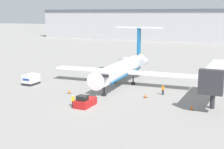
{
  "coord_description": "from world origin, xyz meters",
  "views": [
    {
      "loc": [
        22.16,
        -37.64,
        13.48
      ],
      "look_at": [
        0.0,
        10.06,
        3.16
      ],
      "focal_mm": 50.0,
      "sensor_mm": 36.0,
      "label": 1
    }
  ],
  "objects": [
    {
      "name": "traffic_cone_left",
      "position": [
        -6.4,
        6.4,
        0.36
      ],
      "size": [
        0.56,
        0.56,
        0.75
      ],
      "color": "black",
      "rests_on": "ground"
    },
    {
      "name": "terminal_building",
      "position": [
        0.0,
        120.0,
        7.84
      ],
      "size": [
        180.0,
        16.8,
        15.63
      ],
      "color": "#B2B2B7",
      "rests_on": "ground"
    },
    {
      "name": "traffic_cone_mid",
      "position": [
        14.54,
        5.66,
        0.35
      ],
      "size": [
        0.57,
        0.57,
        0.74
      ],
      "color": "black",
      "rests_on": "ground"
    },
    {
      "name": "jet_bridge",
      "position": [
        17.06,
        10.43,
        4.45
      ],
      "size": [
        3.2,
        13.49,
        6.19
      ],
      "color": "#2D2D33",
      "rests_on": "ground"
    },
    {
      "name": "luggage_cart",
      "position": [
        -16.74,
        9.04,
        1.0
      ],
      "size": [
        2.09,
        3.03,
        1.99
      ],
      "color": "#232326",
      "rests_on": "ground"
    },
    {
      "name": "traffic_cone_right",
      "position": [
        6.4,
        9.28,
        0.34
      ],
      "size": [
        0.58,
        0.58,
        0.71
      ],
      "color": "black",
      "rests_on": "ground"
    },
    {
      "name": "airplane_main",
      "position": [
        -0.76,
        16.46,
        3.23
      ],
      "size": [
        28.19,
        24.51,
        10.56
      ],
      "color": "white",
      "rests_on": "ground"
    },
    {
      "name": "worker_by_wing",
      "position": [
        8.47,
        12.23,
        0.89
      ],
      "size": [
        0.4,
        0.24,
        1.71
      ],
      "color": "#232838",
      "rests_on": "ground"
    },
    {
      "name": "pushback_tug",
      "position": [
        -0.12,
        0.87,
        0.67
      ],
      "size": [
        2.03,
        3.77,
        1.81
      ],
      "color": "#B21919",
      "rests_on": "ground"
    },
    {
      "name": "ground_plane",
      "position": [
        0.0,
        0.0,
        0.0
      ],
      "size": [
        600.0,
        600.0,
        0.0
      ],
      "primitive_type": "plane",
      "color": "gray"
    },
    {
      "name": "worker_near_tug",
      "position": [
        -1.61,
        -0.06,
        0.91
      ],
      "size": [
        0.4,
        0.24,
        1.74
      ],
      "color": "#232838",
      "rests_on": "ground"
    }
  ]
}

